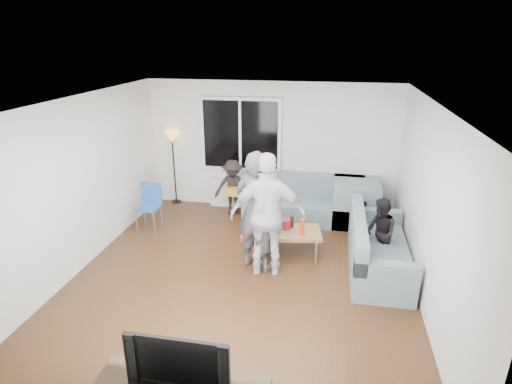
% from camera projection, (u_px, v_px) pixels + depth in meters
% --- Properties ---
extents(floor, '(5.00, 5.50, 0.04)m').
position_uv_depth(floor, '(242.00, 278.00, 6.28)').
color(floor, '#56351C').
rests_on(floor, ground).
extents(ceiling, '(5.00, 5.50, 0.04)m').
position_uv_depth(ceiling, '(240.00, 101.00, 5.34)').
color(ceiling, white).
rests_on(ceiling, ground).
extents(wall_back, '(5.00, 0.04, 2.60)m').
position_uv_depth(wall_back, '(271.00, 147.00, 8.36)').
color(wall_back, silver).
rests_on(wall_back, ground).
extents(wall_front, '(5.00, 0.04, 2.60)m').
position_uv_depth(wall_front, '(165.00, 322.00, 3.26)').
color(wall_front, silver).
rests_on(wall_front, ground).
extents(wall_left, '(0.04, 5.50, 2.60)m').
position_uv_depth(wall_left, '(77.00, 185.00, 6.24)').
color(wall_left, silver).
rests_on(wall_left, ground).
extents(wall_right, '(0.04, 5.50, 2.60)m').
position_uv_depth(wall_right, '(431.00, 209.00, 5.38)').
color(wall_right, silver).
rests_on(wall_right, ground).
extents(window_frame, '(1.62, 0.06, 1.47)m').
position_uv_depth(window_frame, '(241.00, 135.00, 8.30)').
color(window_frame, white).
rests_on(window_frame, wall_back).
extents(window_glass, '(1.50, 0.02, 1.35)m').
position_uv_depth(window_glass, '(240.00, 135.00, 8.26)').
color(window_glass, black).
rests_on(window_glass, window_frame).
extents(window_mullion, '(0.05, 0.03, 1.35)m').
position_uv_depth(window_mullion, '(240.00, 135.00, 8.25)').
color(window_mullion, white).
rests_on(window_mullion, window_frame).
extents(radiator, '(1.30, 0.12, 0.62)m').
position_uv_depth(radiator, '(241.00, 193.00, 8.70)').
color(radiator, silver).
rests_on(radiator, floor).
extents(potted_plant, '(0.24, 0.21, 0.38)m').
position_uv_depth(potted_plant, '(262.00, 172.00, 8.42)').
color(potted_plant, '#2D7230').
rests_on(potted_plant, radiator).
extents(vase, '(0.18, 0.18, 0.16)m').
position_uv_depth(vase, '(224.00, 175.00, 8.59)').
color(vase, white).
rests_on(vase, radiator).
extents(sofa_back_section, '(2.30, 0.85, 0.85)m').
position_uv_depth(sofa_back_section, '(303.00, 199.00, 8.08)').
color(sofa_back_section, slate).
rests_on(sofa_back_section, floor).
extents(sofa_right_section, '(2.00, 0.85, 0.85)m').
position_uv_depth(sofa_right_section, '(380.00, 244.00, 6.35)').
color(sofa_right_section, slate).
rests_on(sofa_right_section, floor).
extents(sofa_corner, '(0.85, 0.85, 0.85)m').
position_uv_depth(sofa_corner, '(355.00, 203.00, 7.91)').
color(sofa_corner, slate).
rests_on(sofa_corner, floor).
extents(cushion_yellow, '(0.40, 0.35, 0.14)m').
position_uv_depth(cushion_yellow, '(237.00, 191.00, 8.26)').
color(cushion_yellow, '#C7871D').
rests_on(cushion_yellow, sofa_back_section).
extents(cushion_red, '(0.38, 0.33, 0.13)m').
position_uv_depth(cushion_red, '(273.00, 192.00, 8.21)').
color(cushion_red, maroon).
rests_on(cushion_red, sofa_back_section).
extents(coffee_table, '(1.18, 0.77, 0.40)m').
position_uv_depth(coffee_table, '(287.00, 242.00, 6.90)').
color(coffee_table, '#A2774E').
rests_on(coffee_table, floor).
extents(pitcher, '(0.17, 0.17, 0.17)m').
position_uv_depth(pitcher, '(286.00, 224.00, 6.88)').
color(pitcher, maroon).
rests_on(pitcher, coffee_table).
extents(side_chair, '(0.40, 0.40, 0.86)m').
position_uv_depth(side_chair, '(148.00, 208.00, 7.66)').
color(side_chair, '#2859AD').
rests_on(side_chair, floor).
extents(floor_lamp, '(0.32, 0.32, 1.56)m').
position_uv_depth(floor_lamp, '(174.00, 168.00, 8.80)').
color(floor_lamp, orange).
rests_on(floor_lamp, floor).
extents(player_left, '(0.79, 0.63, 1.88)m').
position_uv_depth(player_left, '(256.00, 212.00, 6.22)').
color(player_left, '#434347').
rests_on(player_left, floor).
extents(player_right, '(1.16, 0.60, 1.89)m').
position_uv_depth(player_right, '(268.00, 216.00, 6.07)').
color(player_right, silver).
rests_on(player_right, floor).
extents(spectator_right, '(0.56, 0.64, 1.11)m').
position_uv_depth(spectator_right, '(380.00, 233.00, 6.40)').
color(spectator_right, black).
rests_on(spectator_right, floor).
extents(spectator_back, '(0.80, 0.57, 1.13)m').
position_uv_depth(spectator_back, '(233.00, 187.00, 8.30)').
color(spectator_back, black).
rests_on(spectator_back, floor).
extents(television, '(0.96, 0.13, 0.55)m').
position_uv_depth(television, '(181.00, 357.00, 3.72)').
color(television, black).
rests_on(television, tv_console).
extents(bottle_b, '(0.08, 0.08, 0.24)m').
position_uv_depth(bottle_b, '(279.00, 226.00, 6.72)').
color(bottle_b, '#238919').
rests_on(bottle_b, coffee_table).
extents(bottle_a, '(0.07, 0.07, 0.20)m').
position_uv_depth(bottle_a, '(272.00, 222.00, 6.93)').
color(bottle_a, '#BA6D0A').
rests_on(bottle_a, coffee_table).
extents(bottle_d, '(0.07, 0.07, 0.27)m').
position_uv_depth(bottle_d, '(302.00, 227.00, 6.65)').
color(bottle_d, '#CC4D12').
rests_on(bottle_d, coffee_table).
extents(bottle_c, '(0.07, 0.07, 0.19)m').
position_uv_depth(bottle_c, '(292.00, 222.00, 6.93)').
color(bottle_c, black).
rests_on(bottle_c, coffee_table).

